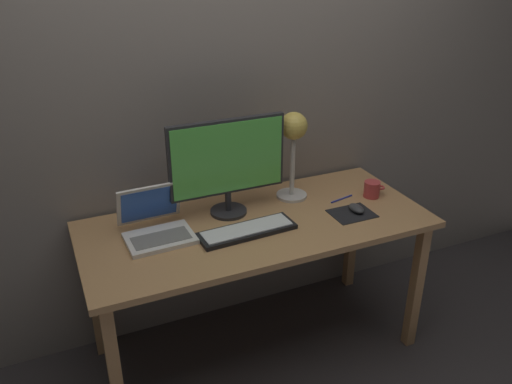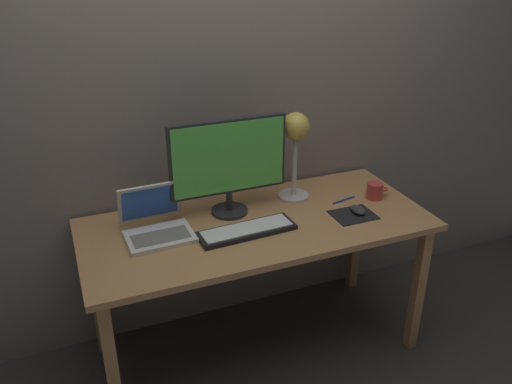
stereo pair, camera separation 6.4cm
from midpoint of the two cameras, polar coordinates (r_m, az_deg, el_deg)
ground_plane at (r=2.86m, az=0.77°, el=-16.34°), size 4.80×4.80×0.00m
back_wall at (r=2.57m, az=-2.57°, el=11.82°), size 4.80×0.06×2.60m
desk at (r=2.47m, az=0.86°, el=-4.88°), size 1.60×0.70×0.74m
monitor at (r=2.40m, az=-2.24°, el=3.38°), size 0.55×0.17×0.46m
keyboard_main at (r=2.34m, az=-0.23°, el=-4.17°), size 0.45×0.16×0.03m
laptop at (r=2.36m, az=-10.08°, el=-3.02°), size 0.30×0.29×0.21m
desk_lamp at (r=2.54m, az=5.01°, el=5.88°), size 0.15×0.15×0.44m
mousepad at (r=2.53m, az=11.18°, el=-2.45°), size 0.20×0.16×0.00m
mouse at (r=2.54m, az=11.65°, el=-1.90°), size 0.06×0.10×0.03m
coffee_mug at (r=2.71m, az=13.38°, el=0.13°), size 0.11×0.08×0.08m
pen at (r=2.66m, az=10.14°, el=-0.86°), size 0.14×0.04×0.01m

